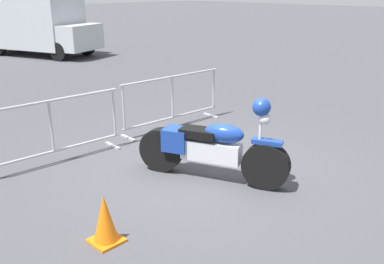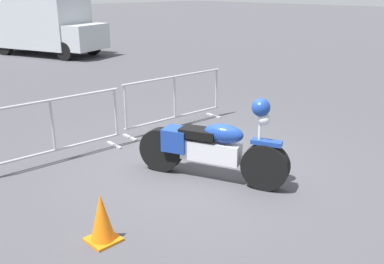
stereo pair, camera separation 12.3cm
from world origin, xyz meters
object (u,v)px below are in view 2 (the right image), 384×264
object	(u,v)px
crowd_barrier_near	(53,130)
motorcycle	(211,147)
crowd_barrier_far	(175,100)
delivery_van	(43,25)
traffic_cone	(102,218)

from	to	relation	value
crowd_barrier_near	motorcycle	bearing A→B (deg)	-59.42
crowd_barrier_near	crowd_barrier_far	xyz separation A→B (m)	(2.68, 0.00, 0.00)
crowd_barrier_far	crowd_barrier_near	bearing A→B (deg)	180.00
delivery_van	traffic_cone	size ratio (longest dim) A/B	9.09
crowd_barrier_far	traffic_cone	xyz separation A→B (m)	(-3.44, -2.55, -0.27)
motorcycle	traffic_cone	bearing A→B (deg)	-104.08
motorcycle	crowd_barrier_near	distance (m)	2.63
delivery_van	traffic_cone	distance (m)	15.13
motorcycle	delivery_van	size ratio (longest dim) A/B	0.42
motorcycle	traffic_cone	size ratio (longest dim) A/B	3.82
motorcycle	crowd_barrier_far	xyz separation A→B (m)	(1.34, 2.27, 0.05)
crowd_barrier_far	delivery_van	bearing A→B (deg)	76.22
crowd_barrier_far	delivery_van	distance (m)	11.57
motorcycle	crowd_barrier_near	world-z (taller)	motorcycle
delivery_van	crowd_barrier_near	bearing A→B (deg)	-45.06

